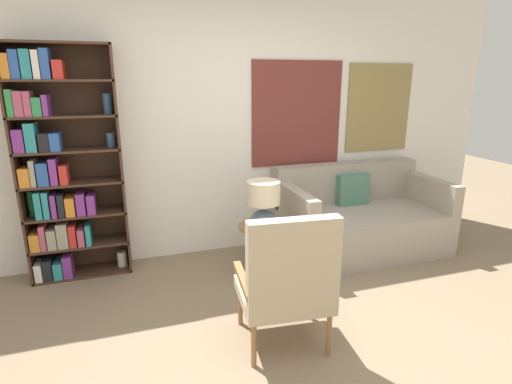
{
  "coord_description": "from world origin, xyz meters",
  "views": [
    {
      "loc": [
        -0.93,
        -1.97,
        1.79
      ],
      "look_at": [
        0.04,
        1.02,
        0.9
      ],
      "focal_mm": 28.0,
      "sensor_mm": 36.0,
      "label": 1
    }
  ],
  "objects_px": {
    "bookshelf": "(60,170)",
    "couch": "(359,220)",
    "armchair": "(288,279)",
    "table_lamp": "(263,201)",
    "side_table": "(265,231)"
  },
  "relations": [
    {
      "from": "bookshelf",
      "to": "couch",
      "type": "height_order",
      "value": "bookshelf"
    },
    {
      "from": "bookshelf",
      "to": "armchair",
      "type": "height_order",
      "value": "bookshelf"
    },
    {
      "from": "couch",
      "to": "table_lamp",
      "type": "relative_size",
      "value": 3.99
    },
    {
      "from": "side_table",
      "to": "armchair",
      "type": "bearing_deg",
      "value": -101.29
    },
    {
      "from": "side_table",
      "to": "table_lamp",
      "type": "distance_m",
      "value": 0.31
    },
    {
      "from": "bookshelf",
      "to": "table_lamp",
      "type": "height_order",
      "value": "bookshelf"
    },
    {
      "from": "couch",
      "to": "table_lamp",
      "type": "distance_m",
      "value": 1.31
    },
    {
      "from": "table_lamp",
      "to": "bookshelf",
      "type": "bearing_deg",
      "value": 159.68
    },
    {
      "from": "bookshelf",
      "to": "couch",
      "type": "relative_size",
      "value": 1.23
    },
    {
      "from": "side_table",
      "to": "bookshelf",
      "type": "bearing_deg",
      "value": 161.53
    },
    {
      "from": "couch",
      "to": "table_lamp",
      "type": "xyz_separation_m",
      "value": [
        -1.2,
        -0.32,
        0.42
      ]
    },
    {
      "from": "side_table",
      "to": "table_lamp",
      "type": "height_order",
      "value": "table_lamp"
    },
    {
      "from": "armchair",
      "to": "couch",
      "type": "bearing_deg",
      "value": 44.14
    },
    {
      "from": "couch",
      "to": "side_table",
      "type": "bearing_deg",
      "value": -166.93
    },
    {
      "from": "bookshelf",
      "to": "table_lamp",
      "type": "bearing_deg",
      "value": -20.32
    }
  ]
}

